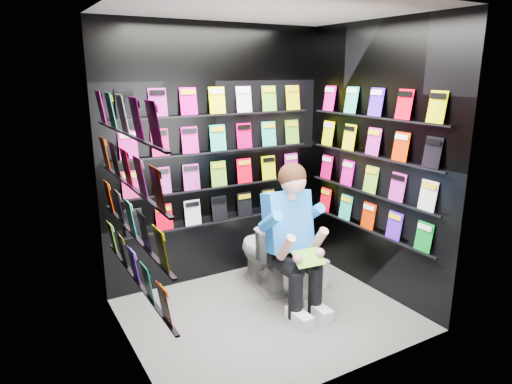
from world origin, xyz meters
TOP-DOWN VIEW (x-y plane):
  - floor at (0.00, 0.00)m, footprint 2.40×2.40m
  - ceiling at (0.00, 0.00)m, footprint 2.40×2.40m
  - wall_back at (0.00, 1.00)m, footprint 2.40×0.04m
  - wall_front at (0.00, -1.00)m, footprint 2.40×0.04m
  - wall_left at (-1.20, 0.00)m, footprint 0.04×2.00m
  - wall_right at (1.20, 0.00)m, footprint 0.04×2.00m
  - comics_back at (0.00, 0.97)m, footprint 2.10×0.06m
  - comics_left at (-1.17, 0.00)m, footprint 0.06×1.70m
  - comics_right at (1.17, 0.00)m, footprint 0.06×1.70m
  - toilet at (0.27, 0.50)m, footprint 0.50×0.79m
  - longbox at (0.68, 0.30)m, footprint 0.25×0.39m
  - longbox_lid at (0.68, 0.30)m, footprint 0.27×0.41m
  - reader at (0.27, 0.12)m, footprint 0.65×0.88m
  - held_comic at (0.27, -0.23)m, footprint 0.28×0.18m

SIDE VIEW (x-z plane):
  - floor at x=0.00m, z-range 0.00..0.00m
  - longbox at x=0.68m, z-range 0.00..0.27m
  - longbox_lid at x=0.68m, z-range 0.27..0.30m
  - toilet at x=0.27m, z-range 0.00..0.73m
  - held_comic at x=0.27m, z-range 0.52..0.64m
  - reader at x=0.27m, z-range 0.04..1.55m
  - wall_back at x=0.00m, z-range 0.00..2.60m
  - wall_front at x=0.00m, z-range 0.00..2.60m
  - wall_left at x=-1.20m, z-range 0.00..2.60m
  - wall_right at x=1.20m, z-range 0.00..2.60m
  - comics_back at x=0.00m, z-range 0.62..1.99m
  - comics_left at x=-1.17m, z-range 0.62..1.99m
  - comics_right at x=1.17m, z-range 0.62..1.99m
  - ceiling at x=0.00m, z-range 2.60..2.60m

